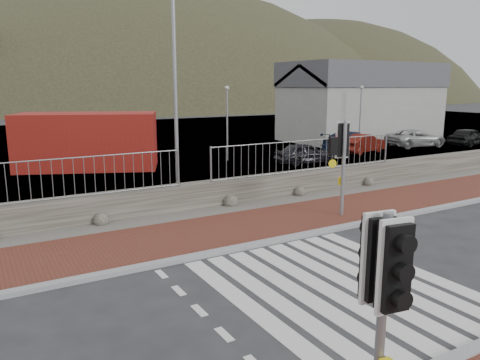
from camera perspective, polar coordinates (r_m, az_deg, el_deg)
ground at (r=10.37m, az=11.82°, el=-12.61°), size 220.00×220.00×0.00m
sidewalk_far at (r=13.79m, az=-0.77°, el=-6.00°), size 40.00×3.00×0.08m
kerb_near at (r=8.62m, az=25.96°, el=-18.50°), size 40.00×0.25×0.12m
kerb_far at (r=12.56m, az=2.62°, el=-7.74°), size 40.00×0.25×0.12m
zebra_crossing at (r=10.37m, az=11.83°, el=-12.58°), size 4.62×5.60×0.01m
gravel_strip at (r=15.49m, az=-4.41°, el=-4.08°), size 40.00×1.50×0.06m
stone_wall at (r=16.09m, az=-5.67°, el=-1.97°), size 40.00×0.60×0.90m
railing at (r=15.69m, az=-5.54°, el=2.79°), size 18.07×0.07×1.22m
quay at (r=35.70m, az=-19.57°, el=4.16°), size 120.00×40.00×0.50m
water at (r=70.28m, az=-25.01°, el=7.09°), size 220.00×50.00×0.05m
harbor_building at (r=37.70m, az=14.62°, el=9.29°), size 12.20×6.20×5.80m
hills_backdrop at (r=99.57m, az=-21.40°, el=-5.11°), size 254.00×90.00×100.00m
traffic_signal_near at (r=5.53m, az=17.13°, el=-11.82°), size 0.44×0.31×2.86m
traffic_signal_far at (r=15.01m, az=12.45°, el=3.80°), size 0.76×0.39×3.10m
streetlight at (r=16.29m, az=-7.46°, el=11.59°), size 1.53×0.70×7.52m
shipping_container at (r=24.83m, az=-18.07°, el=4.54°), size 7.29×5.20×2.80m
car_a at (r=25.37m, az=7.94°, el=3.24°), size 3.47×1.74×1.13m
car_b at (r=30.08m, az=14.60°, el=4.35°), size 3.90×2.16×1.22m
car_c at (r=30.56m, az=13.37°, el=4.60°), size 4.79×2.84×1.30m
car_d at (r=34.22m, az=20.64°, el=4.78°), size 4.44×2.50×1.17m
car_e at (r=36.29m, az=26.03°, el=4.75°), size 3.82×2.04×1.24m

